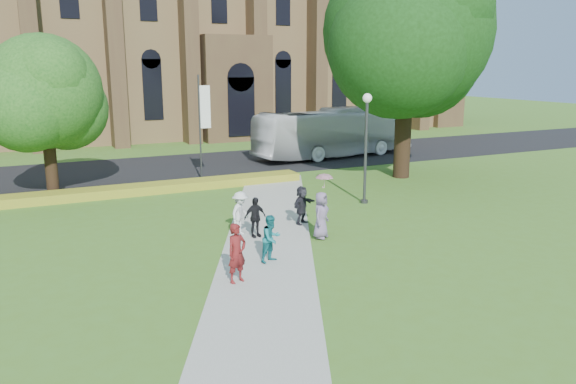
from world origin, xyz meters
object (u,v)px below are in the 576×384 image
streetlamp (366,135)px  large_tree (407,31)px  pedestrian_0 (237,253)px  tour_coach (335,133)px

streetlamp → large_tree: 8.73m
large_tree → pedestrian_0: 20.01m
streetlamp → large_tree: (5.50, 4.50, 5.07)m
tour_coach → large_tree: bearing=171.4°
tour_coach → pedestrian_0: tour_coach is taller
streetlamp → pedestrian_0: bearing=-142.5°
large_tree → tour_coach: (0.21, 8.30, -6.61)m
streetlamp → tour_coach: size_ratio=0.42×
streetlamp → tour_coach: (5.71, 12.80, -1.54)m
large_tree → tour_coach: bearing=88.6°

